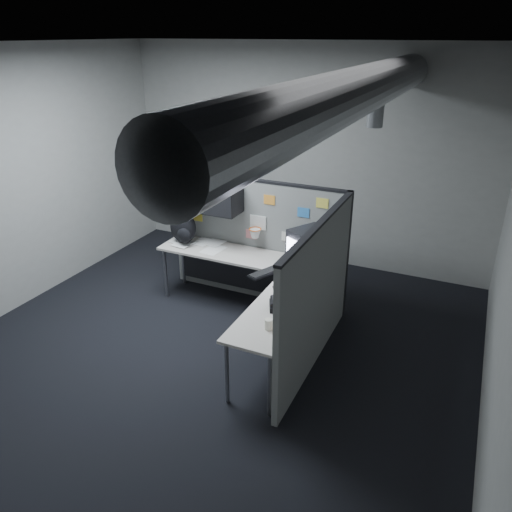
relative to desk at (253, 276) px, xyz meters
The scene contains 12 objects.
room 1.69m from the desk, 59.55° to the right, with size 5.62×5.62×3.22m.
partition_back 0.77m from the desk, 126.93° to the left, with size 2.44×0.42×1.63m.
partition_right 1.09m from the desk, 26.97° to the right, with size 0.07×2.23×1.63m.
desk is the anchor object (origin of this frame).
monitor 0.78m from the desk, 16.98° to the left, with size 0.60×0.60×0.50m.
keyboard 0.26m from the desk, 32.40° to the right, with size 0.29×0.42×0.04m.
mouse 0.66m from the desk, 35.46° to the right, with size 0.26×0.25×0.04m.
phone 1.01m from the desk, 50.32° to the right, with size 0.26×0.27×0.10m.
bottles 1.49m from the desk, 54.69° to the right, with size 0.13×0.15×0.08m.
cup 1.37m from the desk, 58.91° to the right, with size 0.08×0.08×0.11m, color silver.
papers 1.03m from the desk, 159.19° to the left, with size 0.80×0.58×0.02m.
backpack 1.24m from the desk, 165.92° to the left, with size 0.42×0.38×0.44m.
Camera 1 is at (2.42, -4.16, 3.30)m, focal length 35.00 mm.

